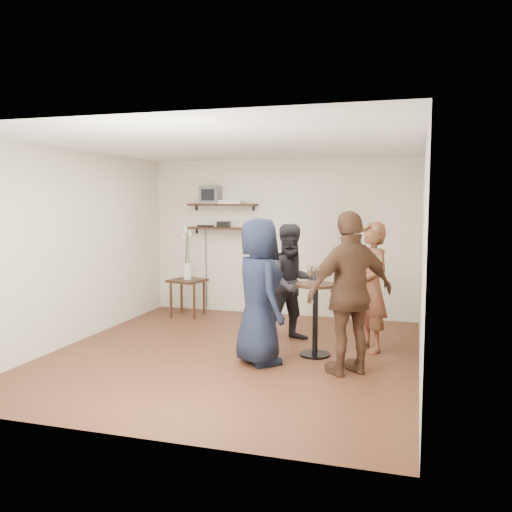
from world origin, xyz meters
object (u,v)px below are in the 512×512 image
(radio, at_px, (223,224))
(person_brown, at_px, (351,293))
(dvd_deck, at_px, (231,202))
(person_plaid, at_px, (371,287))
(drinks_table, at_px, (315,309))
(crt_monitor, at_px, (211,195))
(person_navy, at_px, (259,291))
(side_table, at_px, (187,285))
(person_dark, at_px, (292,283))

(radio, xyz_separation_m, person_brown, (2.48, -2.72, -0.61))
(dvd_deck, bearing_deg, person_plaid, -34.51)
(drinks_table, height_order, person_brown, person_brown)
(crt_monitor, relative_size, drinks_table, 0.35)
(drinks_table, xyz_separation_m, person_plaid, (0.64, 0.42, 0.24))
(person_navy, bearing_deg, person_brown, -134.74)
(side_table, distance_m, person_dark, 2.30)
(side_table, distance_m, person_navy, 2.88)
(dvd_deck, xyz_separation_m, radio, (-0.14, 0.00, -0.38))
(drinks_table, height_order, person_navy, person_navy)
(person_plaid, bearing_deg, person_navy, -86.79)
(radio, distance_m, person_navy, 3.04)
(crt_monitor, height_order, dvd_deck, crt_monitor)
(person_brown, bearing_deg, person_plaid, -138.48)
(radio, xyz_separation_m, drinks_table, (1.98, -2.13, -0.93))
(drinks_table, relative_size, person_dark, 0.57)
(drinks_table, bearing_deg, side_table, 145.75)
(radio, distance_m, person_dark, 2.27)
(radio, distance_m, drinks_table, 3.06)
(radio, height_order, drinks_table, radio)
(person_navy, relative_size, person_brown, 0.95)
(dvd_deck, bearing_deg, person_dark, -46.80)
(crt_monitor, distance_m, radio, 0.55)
(radio, bearing_deg, dvd_deck, 0.00)
(crt_monitor, distance_m, person_dark, 2.62)
(crt_monitor, xyz_separation_m, person_navy, (1.62, -2.62, -1.15))
(drinks_table, bearing_deg, dvd_deck, 130.88)
(radio, relative_size, person_navy, 0.13)
(side_table, bearing_deg, person_brown, -37.39)
(drinks_table, distance_m, person_navy, 0.82)
(person_dark, distance_m, person_brown, 1.54)
(person_plaid, distance_m, person_brown, 1.02)
(radio, xyz_separation_m, person_plaid, (2.62, -1.71, -0.69))
(dvd_deck, bearing_deg, side_table, -143.28)
(crt_monitor, height_order, person_plaid, crt_monitor)
(radio, height_order, person_brown, person_brown)
(dvd_deck, bearing_deg, person_brown, -49.23)
(side_table, xyz_separation_m, drinks_table, (2.46, -1.68, 0.07))
(dvd_deck, distance_m, person_plaid, 3.20)
(person_plaid, relative_size, person_dark, 1.03)
(dvd_deck, relative_size, person_dark, 0.25)
(dvd_deck, relative_size, person_brown, 0.22)
(dvd_deck, relative_size, person_navy, 0.23)
(drinks_table, height_order, person_plaid, person_plaid)
(person_dark, relative_size, person_navy, 0.93)
(person_navy, height_order, person_brown, person_brown)
(drinks_table, bearing_deg, crt_monitor, 135.96)
(side_table, bearing_deg, radio, 43.84)
(side_table, bearing_deg, person_navy, -49.20)
(side_table, bearing_deg, person_dark, -27.28)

